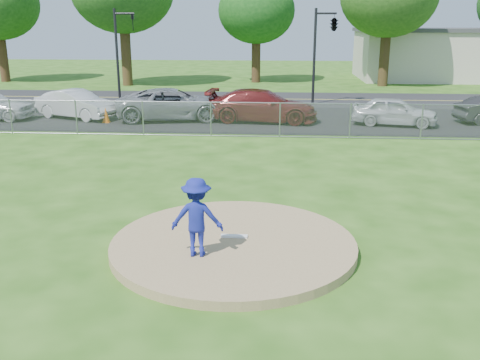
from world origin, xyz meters
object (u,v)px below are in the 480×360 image
object	(u,v)px
tree_center	(256,0)
traffic_cone	(106,115)
traffic_signal_center	(332,26)
pitcher	(197,217)
parked_car_pearl	(395,111)
parked_car_gray	(173,104)
parked_car_white	(76,104)
commercial_building	(453,54)
parked_car_darkred	(262,106)
traffic_signal_left	(120,47)

from	to	relation	value
tree_center	traffic_cone	distance (m)	21.10
tree_center	traffic_signal_center	distance (m)	13.12
pitcher	parked_car_pearl	distance (m)	17.56
traffic_cone	parked_car_gray	distance (m)	3.40
traffic_signal_center	parked_car_white	bearing A→B (deg)	-156.16
tree_center	traffic_cone	xyz separation A→B (m)	(-6.62, -19.10, -6.08)
commercial_building	pitcher	bearing A→B (deg)	-113.26
pitcher	traffic_cone	bearing A→B (deg)	-66.84
parked_car_white	parked_car_gray	xyz separation A→B (m)	(5.10, -0.08, 0.07)
tree_center	pitcher	xyz separation A→B (m)	(0.32, -34.79, -5.44)
tree_center	traffic_signal_center	xyz separation A→B (m)	(4.97, -12.00, -1.86)
commercial_building	parked_car_darkred	distance (m)	27.37
pitcher	traffic_cone	xyz separation A→B (m)	(-6.94, 15.70, -0.63)
tree_center	pitcher	world-z (taller)	tree_center
tree_center	parked_car_white	world-z (taller)	tree_center
traffic_cone	parked_car_gray	size ratio (longest dim) A/B	0.13
parked_car_gray	parked_car_pearl	distance (m)	10.97
parked_car_pearl	parked_car_darkred	bearing A→B (deg)	96.86
pitcher	traffic_signal_center	bearing A→B (deg)	-102.23
parked_car_pearl	tree_center	bearing A→B (deg)	33.43
parked_car_white	parked_car_gray	bearing A→B (deg)	-68.43
tree_center	pitcher	distance (m)	35.22
traffic_signal_left	parked_car_gray	bearing A→B (deg)	-54.27
traffic_signal_center	traffic_cone	world-z (taller)	traffic_signal_center
tree_center	parked_car_pearl	bearing A→B (deg)	-68.17
tree_center	traffic_signal_center	bearing A→B (deg)	-67.51
traffic_signal_left	parked_car_darkred	xyz separation A→B (m)	(8.88, -6.25, -2.55)
traffic_signal_center	parked_car_pearl	world-z (taller)	traffic_signal_center
traffic_signal_left	pitcher	bearing A→B (deg)	-70.47
pitcher	parked_car_gray	bearing A→B (deg)	-78.12
commercial_building	parked_car_white	world-z (taller)	commercial_building
parked_car_white	parked_car_pearl	world-z (taller)	parked_car_white
commercial_building	traffic_signal_left	bearing A→B (deg)	-147.13
commercial_building	pitcher	xyz separation A→B (m)	(-16.68, -38.79, -1.14)
pitcher	parked_car_pearl	size ratio (longest dim) A/B	0.41
parked_car_darkred	traffic_cone	bearing A→B (deg)	101.69
traffic_cone	parked_car_white	xyz separation A→B (m)	(-1.90, 1.13, 0.34)
pitcher	parked_car_pearl	bearing A→B (deg)	-114.92
parked_car_gray	parked_car_white	bearing A→B (deg)	79.27
parked_car_darkred	commercial_building	bearing A→B (deg)	-30.09
commercial_building	tree_center	bearing A→B (deg)	-166.76
traffic_cone	parked_car_white	size ratio (longest dim) A/B	0.17
commercial_building	parked_car_darkred	world-z (taller)	commercial_building
parked_car_white	pitcher	bearing A→B (deg)	-129.85
parked_car_gray	traffic_cone	bearing A→B (deg)	98.38
traffic_signal_left	traffic_cone	distance (m)	7.78
traffic_signal_center	traffic_cone	size ratio (longest dim) A/B	7.37
tree_center	traffic_signal_center	world-z (taller)	tree_center
traffic_signal_center	parked_car_darkred	world-z (taller)	traffic_signal_center
commercial_building	parked_car_pearl	xyz separation A→B (m)	(-9.48, -22.78, -1.47)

